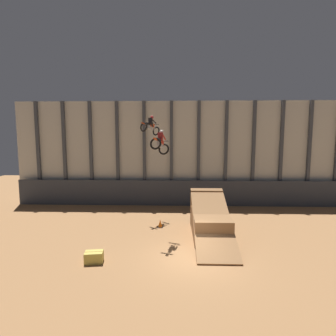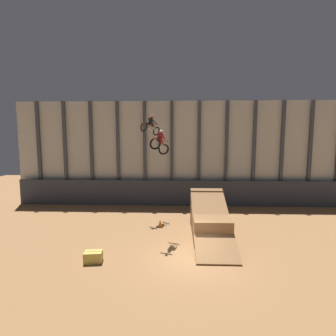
# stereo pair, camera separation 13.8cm
# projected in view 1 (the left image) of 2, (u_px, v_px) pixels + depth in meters

# --- Properties ---
(ground_plane) EXTENTS (60.00, 60.00, 0.00)m
(ground_plane) POSITION_uv_depth(u_px,v_px,m) (191.00, 259.00, 13.68)
(ground_plane) COLOR #996B42
(arena_back_wall) EXTENTS (32.00, 0.40, 9.69)m
(arena_back_wall) POSITION_uv_depth(u_px,v_px,m) (185.00, 153.00, 24.60)
(arena_back_wall) COLOR beige
(arena_back_wall) RESTS_ON ground_plane
(lower_barrier) EXTENTS (31.36, 0.20, 2.37)m
(lower_barrier) POSITION_uv_depth(u_px,v_px,m) (185.00, 193.00, 24.36)
(lower_barrier) COLOR #383D47
(lower_barrier) RESTS_ON ground_plane
(dirt_ramp) EXTENTS (2.28, 6.49, 2.75)m
(dirt_ramp) POSITION_uv_depth(u_px,v_px,m) (209.00, 220.00, 17.13)
(dirt_ramp) COLOR olive
(dirt_ramp) RESTS_ON ground_plane
(rider_bike_left_air) EXTENTS (1.59, 1.72, 1.58)m
(rider_bike_left_air) POSITION_uv_depth(u_px,v_px,m) (150.00, 126.00, 20.40)
(rider_bike_left_air) COLOR black
(rider_bike_right_air) EXTENTS (1.21, 1.80, 1.62)m
(rider_bike_right_air) POSITION_uv_depth(u_px,v_px,m) (160.00, 143.00, 16.23)
(rider_bike_right_air) COLOR black
(traffic_cone_near_ramp) EXTENTS (0.36, 0.36, 0.58)m
(traffic_cone_near_ramp) POSITION_uv_depth(u_px,v_px,m) (160.00, 223.00, 18.46)
(traffic_cone_near_ramp) COLOR black
(traffic_cone_near_ramp) RESTS_ON ground_plane
(hay_bale_trackside) EXTENTS (0.97, 0.72, 0.57)m
(hay_bale_trackside) POSITION_uv_depth(u_px,v_px,m) (94.00, 257.00, 13.25)
(hay_bale_trackside) COLOR #CCB751
(hay_bale_trackside) RESTS_ON ground_plane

